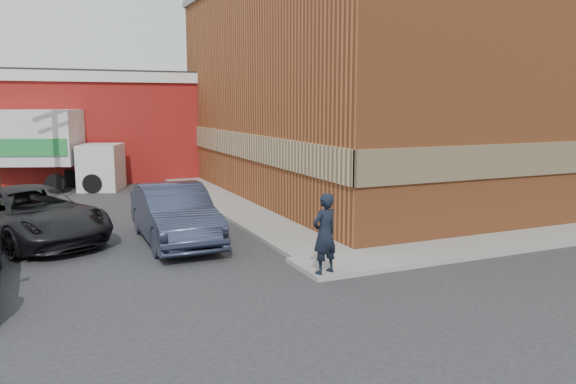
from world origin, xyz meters
name	(u,v)px	position (x,y,z in m)	size (l,w,h in m)	color
ground	(303,260)	(0.00, 0.00, 0.00)	(90.00, 90.00, 0.00)	#28282B
brick_building	(389,88)	(8.50, 9.00, 4.68)	(14.25, 18.25, 9.36)	#9E5128
sidewalk_south	(545,238)	(7.50, -0.90, 0.06)	(16.00, 1.80, 0.12)	gray
sidewalk_west	(222,201)	(0.60, 9.00, 0.06)	(1.80, 18.00, 0.12)	gray
warehouse	(40,126)	(-6.00, 20.00, 2.81)	(16.30, 8.30, 5.60)	maroon
man	(325,234)	(-0.20, -1.55, 1.06)	(0.68, 0.45, 1.87)	black
sedan	(174,214)	(-2.61, 3.18, 0.84)	(1.78, 5.09, 1.68)	#303851
suv_a	(31,215)	(-6.42, 4.96, 0.80)	(2.66, 5.77, 1.60)	black
box_truck	(30,144)	(-6.48, 15.65, 2.14)	(7.81, 4.76, 3.71)	silver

